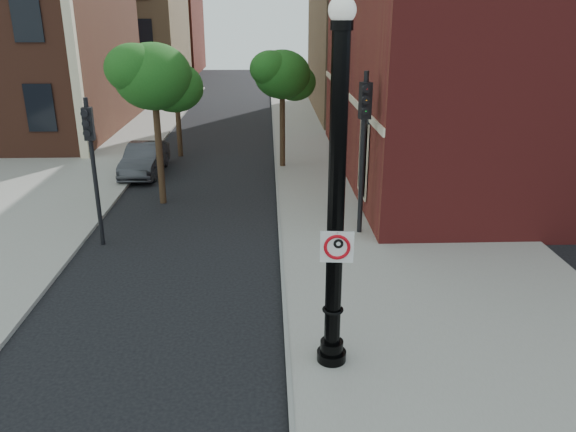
{
  "coord_description": "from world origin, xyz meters",
  "views": [
    {
      "loc": [
        1.7,
        -9.47,
        6.75
      ],
      "look_at": [
        2.12,
        2.0,
        2.53
      ],
      "focal_mm": 35.0,
      "sensor_mm": 36.0,
      "label": 1
    }
  ],
  "objects_px": {
    "lamppost": "(336,215)",
    "traffic_signal_left": "(91,148)",
    "parked_car": "(145,159)",
    "traffic_signal_right": "(364,128)",
    "no_parking_sign": "(337,247)"
  },
  "relations": [
    {
      "from": "lamppost",
      "to": "traffic_signal_left",
      "type": "distance_m",
      "value": 9.03
    },
    {
      "from": "lamppost",
      "to": "parked_car",
      "type": "distance_m",
      "value": 15.95
    },
    {
      "from": "lamppost",
      "to": "traffic_signal_right",
      "type": "bearing_deg",
      "value": 76.59
    },
    {
      "from": "lamppost",
      "to": "parked_car",
      "type": "bearing_deg",
      "value": 114.72
    },
    {
      "from": "traffic_signal_left",
      "to": "parked_car",
      "type": "bearing_deg",
      "value": 85.52
    },
    {
      "from": "no_parking_sign",
      "to": "traffic_signal_left",
      "type": "bearing_deg",
      "value": 138.8
    },
    {
      "from": "lamppost",
      "to": "traffic_signal_right",
      "type": "relative_size",
      "value": 1.37
    },
    {
      "from": "no_parking_sign",
      "to": "parked_car",
      "type": "height_order",
      "value": "no_parking_sign"
    },
    {
      "from": "parked_car",
      "to": "traffic_signal_left",
      "type": "bearing_deg",
      "value": -86.29
    },
    {
      "from": "no_parking_sign",
      "to": "parked_car",
      "type": "distance_m",
      "value": 16.04
    },
    {
      "from": "no_parking_sign",
      "to": "traffic_signal_left",
      "type": "relative_size",
      "value": 0.14
    },
    {
      "from": "lamppost",
      "to": "traffic_signal_left",
      "type": "height_order",
      "value": "lamppost"
    },
    {
      "from": "lamppost",
      "to": "no_parking_sign",
      "type": "xyz_separation_m",
      "value": [
        0.02,
        -0.18,
        -0.55
      ]
    },
    {
      "from": "traffic_signal_left",
      "to": "traffic_signal_right",
      "type": "xyz_separation_m",
      "value": [
        7.96,
        0.44,
        0.44
      ]
    },
    {
      "from": "lamppost",
      "to": "parked_car",
      "type": "relative_size",
      "value": 1.72
    }
  ]
}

